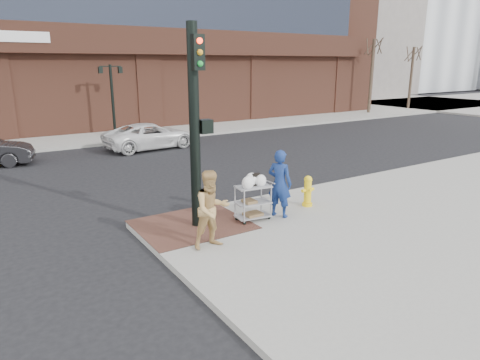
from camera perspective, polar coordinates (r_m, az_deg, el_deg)
ground at (r=10.85m, az=-1.38°, el=-7.53°), size 220.00×220.00×0.00m
sidewalk_far at (r=44.44m, az=-9.24°, el=9.76°), size 65.00×36.00×0.15m
brick_curb_ramp at (r=11.26m, az=-6.41°, el=-5.90°), size 2.80×2.40×0.01m
filler_block at (r=65.05m, az=12.09°, el=19.20°), size 14.00×20.00×18.00m
bare_tree_a at (r=38.52m, az=17.47°, el=17.69°), size 1.80×1.80×7.20m
bare_tree_b at (r=43.51m, az=22.23°, el=16.30°), size 1.80×1.80×6.70m
lamp_post at (r=25.63m, az=-16.69°, el=11.11°), size 1.32×0.22×4.00m
traffic_signal_pole at (r=10.54m, az=-5.93°, el=7.70°), size 0.61×0.51×5.00m
woman_blue at (r=11.57m, az=5.31°, el=-0.47°), size 0.71×0.81×1.86m
pedestrian_tan at (r=9.62m, az=-3.77°, el=-3.93°), size 0.88×0.69×1.80m
minivan_white at (r=22.27m, az=-11.84°, el=5.77°), size 4.86×2.57×1.30m
utility_cart at (r=11.35m, az=1.75°, el=-2.58°), size 0.98×0.63×1.27m
fire_hydrant at (r=12.65m, az=9.01°, el=-1.39°), size 0.43×0.30×0.92m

